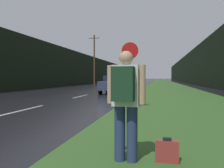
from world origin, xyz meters
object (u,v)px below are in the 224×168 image
(car_passing_near, at_px, (115,84))
(delivery_truck, at_px, (134,76))
(hitchhiker_with_backpack, at_px, (125,99))
(stop_sign, at_px, (130,68))
(suitcase, at_px, (167,152))

(car_passing_near, height_order, delivery_truck, delivery_truck)
(hitchhiker_with_backpack, bearing_deg, stop_sign, 100.50)
(car_passing_near, xyz_separation_m, delivery_truck, (-3.44, 50.37, 1.10))
(stop_sign, distance_m, suitcase, 6.18)
(suitcase, xyz_separation_m, delivery_truck, (-7.07, 65.74, 1.67))
(stop_sign, bearing_deg, hitchhiker_with_backpack, -83.85)
(hitchhiker_with_backpack, xyz_separation_m, car_passing_near, (-3.02, 15.48, -0.22))
(stop_sign, bearing_deg, suitcase, -77.95)
(car_passing_near, relative_size, delivery_truck, 0.57)
(stop_sign, relative_size, hitchhiker_with_backpack, 1.61)
(stop_sign, height_order, car_passing_near, stop_sign)
(suitcase, bearing_deg, hitchhiker_with_backpack, -166.45)
(suitcase, bearing_deg, stop_sign, 106.40)
(stop_sign, xyz_separation_m, suitcase, (1.25, -5.87, -1.47))
(delivery_truck, bearing_deg, stop_sign, -84.45)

